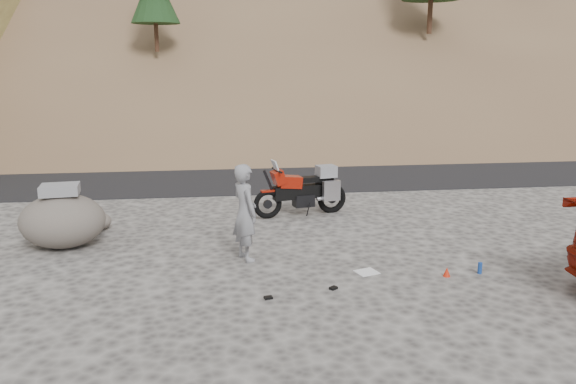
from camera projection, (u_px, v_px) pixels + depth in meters
name	position (u px, v px, depth m)	size (l,w,h in m)	color
ground	(306.00, 259.00, 11.00)	(140.00, 140.00, 0.00)	#43403E
road	(265.00, 172.00, 19.70)	(120.00, 7.00, 0.05)	black
motorcycle	(305.00, 191.00, 14.02)	(2.44, 1.03, 1.47)	black
man	(246.00, 259.00, 10.98)	(0.69, 0.45, 1.89)	gray
boulder	(63.00, 220.00, 11.59)	(1.84, 1.60, 1.30)	#544E48
small_rock	(96.00, 221.00, 12.85)	(0.83, 0.79, 0.41)	#544E48
gear_white_cloth	(367.00, 272.00, 10.27)	(0.38, 0.34, 0.01)	white
gear_bottle	(480.00, 268.00, 10.19)	(0.08, 0.08, 0.21)	navy
gear_funnel	(447.00, 272.00, 10.06)	(0.13, 0.13, 0.17)	red
gear_glove_a	(268.00, 298.00, 9.12)	(0.13, 0.10, 0.04)	black
gear_glove_b	(333.00, 288.00, 9.51)	(0.13, 0.09, 0.04)	black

